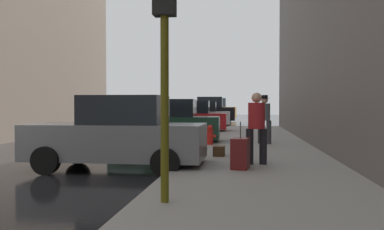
% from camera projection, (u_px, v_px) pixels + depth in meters
% --- Properties ---
extents(sidewalk, '(4.00, 40.00, 0.15)m').
position_uv_depth(sidewalk, '(261.00, 175.00, 9.13)').
color(sidewalk, gray).
rests_on(sidewalk, ground_plane).
extents(parked_gray_coupe, '(4.21, 2.09, 1.79)m').
position_uv_depth(parked_gray_coupe, '(119.00, 135.00, 10.29)').
color(parked_gray_coupe, slate).
rests_on(parked_gray_coupe, ground_plane).
extents(parked_dark_green_sedan, '(4.25, 2.15, 1.79)m').
position_uv_depth(parked_dark_green_sedan, '(167.00, 123.00, 16.76)').
color(parked_dark_green_sedan, '#193828').
rests_on(parked_dark_green_sedan, ground_plane).
extents(parked_red_hatchback, '(4.26, 2.16, 1.79)m').
position_uv_depth(parked_red_hatchback, '(189.00, 118.00, 23.57)').
color(parked_red_hatchback, '#B2191E').
rests_on(parked_red_hatchback, ground_plane).
extents(parked_silver_sedan, '(4.25, 2.14, 1.79)m').
position_uv_depth(parked_silver_sedan, '(200.00, 115.00, 29.36)').
color(parked_silver_sedan, '#B7BABF').
rests_on(parked_silver_sedan, ground_plane).
extents(parked_black_suv, '(4.64, 2.13, 2.25)m').
position_uv_depth(parked_black_suv, '(208.00, 111.00, 36.23)').
color(parked_black_suv, black).
rests_on(parked_black_suv, ground_plane).
extents(parked_bronze_suv, '(4.64, 2.13, 2.25)m').
position_uv_depth(parked_bronze_suv, '(214.00, 110.00, 43.11)').
color(parked_bronze_suv, brown).
rests_on(parked_bronze_suv, ground_plane).
extents(fire_hydrant, '(0.42, 0.22, 0.70)m').
position_uv_depth(fire_hydrant, '(210.00, 135.00, 15.20)').
color(fire_hydrant, red).
rests_on(fire_hydrant, sidewalk).
extents(traffic_light, '(0.32, 0.32, 3.60)m').
position_uv_depth(traffic_light, '(165.00, 22.00, 6.16)').
color(traffic_light, '#514C0F').
rests_on(traffic_light, sidewalk).
extents(pedestrian_in_red_jacket, '(0.51, 0.43, 1.71)m').
position_uv_depth(pedestrian_in_red_jacket, '(256.00, 124.00, 10.17)').
color(pedestrian_in_red_jacket, black).
rests_on(pedestrian_in_red_jacket, sidewalk).
extents(pedestrian_with_beanie, '(0.53, 0.50, 1.78)m').
position_uv_depth(pedestrian_with_beanie, '(265.00, 117.00, 15.59)').
color(pedestrian_with_beanie, '#333338').
rests_on(pedestrian_with_beanie, sidewalk).
extents(rolling_suitcase, '(0.44, 0.61, 1.04)m').
position_uv_depth(rolling_suitcase, '(240.00, 153.00, 9.47)').
color(rolling_suitcase, '#591414').
rests_on(rolling_suitcase, sidewalk).
extents(duffel_bag, '(0.32, 0.44, 0.28)m').
position_uv_depth(duffel_bag, '(219.00, 151.00, 11.85)').
color(duffel_bag, '#472D19').
rests_on(duffel_bag, sidewalk).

